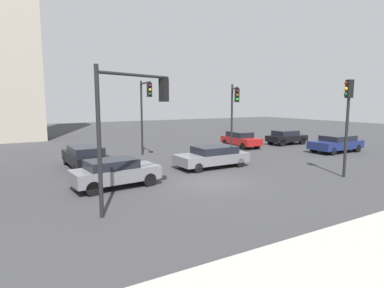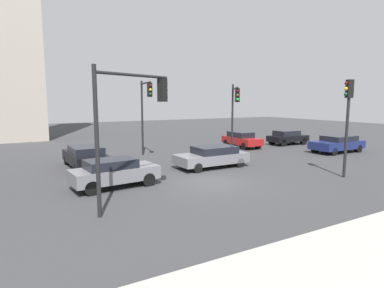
{
  "view_description": "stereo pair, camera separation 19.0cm",
  "coord_description": "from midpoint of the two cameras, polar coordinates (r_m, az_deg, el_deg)",
  "views": [
    {
      "loc": [
        -9.08,
        -13.9,
        4.31
      ],
      "look_at": [
        1.54,
        4.64,
        1.42
      ],
      "focal_mm": 29.79,
      "sensor_mm": 36.0,
      "label": 1
    },
    {
      "loc": [
        -8.92,
        -14.0,
        4.31
      ],
      "look_at": [
        1.54,
        4.64,
        1.42
      ],
      "focal_mm": 29.79,
      "sensor_mm": 36.0,
      "label": 2
    }
  ],
  "objects": [
    {
      "name": "car_4",
      "position": [
        16.47,
        -13.95,
        -4.93
      ],
      "size": [
        4.42,
        2.22,
        1.44
      ],
      "rotation": [
        0.0,
        0.0,
        0.1
      ],
      "color": "slate",
      "rests_on": "ground_plane"
    },
    {
      "name": "car_3",
      "position": [
        30.21,
        8.5,
        0.88
      ],
      "size": [
        1.84,
        4.16,
        1.45
      ],
      "rotation": [
        0.0,
        0.0,
        -1.59
      ],
      "color": "maroon",
      "rests_on": "ground_plane"
    },
    {
      "name": "car_1",
      "position": [
        20.88,
        3.4,
        -2.19
      ],
      "size": [
        4.79,
        2.15,
        1.38
      ],
      "rotation": [
        0.0,
        0.0,
        3.16
      ],
      "color": "slate",
      "rests_on": "ground_plane"
    },
    {
      "name": "traffic_light_1",
      "position": [
        25.07,
        7.34,
        6.78
      ],
      "size": [
        1.71,
        2.8,
        5.66
      ],
      "rotation": [
        0.0,
        0.0,
        -2.09
      ],
      "color": "black",
      "rests_on": "ground_plane"
    },
    {
      "name": "traffic_light_2",
      "position": [
        24.6,
        -8.61,
        7.22
      ],
      "size": [
        0.54,
        2.78,
        5.89
      ],
      "rotation": [
        0.0,
        0.0,
        -1.69
      ],
      "color": "black",
      "rests_on": "ground_plane"
    },
    {
      "name": "car_7",
      "position": [
        33.1,
        16.37,
        1.22
      ],
      "size": [
        4.06,
        1.92,
        1.42
      ],
      "rotation": [
        0.0,
        0.0,
        -0.02
      ],
      "color": "black",
      "rests_on": "ground_plane"
    },
    {
      "name": "sidewalk_corner",
      "position": [
        11.11,
        30.03,
        -15.78
      ],
      "size": [
        38.0,
        3.23,
        0.15
      ],
      "primitive_type": "cube",
      "color": "#A8A59E",
      "rests_on": "ground_plane"
    },
    {
      "name": "traffic_light_3",
      "position": [
        12.95,
        -10.88,
        6.15
      ],
      "size": [
        3.54,
        1.54,
        5.6
      ],
      "rotation": [
        0.0,
        0.0,
        0.38
      ],
      "color": "black",
      "rests_on": "ground_plane"
    },
    {
      "name": "ground_plane",
      "position": [
        17.15,
        2.95,
        -6.86
      ],
      "size": [
        105.55,
        105.55,
        0.0
      ],
      "primitive_type": "plane",
      "color": "#38383A"
    },
    {
      "name": "car_5",
      "position": [
        29.6,
        24.23,
        0.13
      ],
      "size": [
        4.7,
        2.13,
        1.41
      ],
      "rotation": [
        0.0,
        0.0,
        3.14
      ],
      "color": "navy",
      "rests_on": "ground_plane"
    },
    {
      "name": "traffic_light_0",
      "position": [
        19.77,
        25.85,
        5.46
      ],
      "size": [
        0.49,
        0.42,
        5.48
      ],
      "rotation": [
        0.0,
        0.0,
        2.76
      ],
      "color": "black",
      "rests_on": "ground_plane"
    },
    {
      "name": "car_2",
      "position": [
        21.88,
        -18.81,
        -2.09
      ],
      "size": [
        2.24,
        4.79,
        1.41
      ],
      "rotation": [
        0.0,
        0.0,
        1.61
      ],
      "color": "black",
      "rests_on": "ground_plane"
    }
  ]
}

